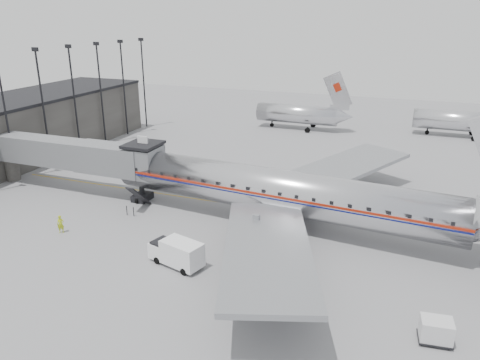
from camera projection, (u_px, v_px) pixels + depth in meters
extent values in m
plane|color=slate|center=(206.00, 226.00, 44.70)|extent=(160.00, 160.00, 0.00)
cube|color=#383633|center=(9.00, 132.00, 63.59)|extent=(12.00, 46.00, 8.00)
cube|color=gold|center=(256.00, 208.00, 48.96)|extent=(60.00, 0.15, 0.01)
cube|color=#585A5D|center=(45.00, 151.00, 53.82)|extent=(12.00, 2.80, 3.00)
cube|color=#585A5D|center=(110.00, 159.00, 50.79)|extent=(8.00, 3.00, 3.10)
cube|color=#585A5D|center=(144.00, 162.00, 49.79)|extent=(3.20, 3.60, 3.20)
cube|color=black|center=(143.00, 145.00, 49.15)|extent=(3.40, 3.80, 0.30)
cube|color=white|center=(143.00, 140.00, 48.98)|extent=(1.20, 0.15, 0.80)
cylinder|color=black|center=(142.00, 188.00, 50.52)|extent=(0.56, 0.56, 2.80)
cube|color=black|center=(142.00, 197.00, 50.88)|extent=(1.60, 2.20, 0.70)
cylinder|color=black|center=(137.00, 201.00, 50.02)|extent=(0.30, 0.60, 0.60)
cylinder|color=black|center=(147.00, 194.00, 51.77)|extent=(0.30, 0.60, 0.60)
cylinder|color=#383633|center=(12.00, 169.00, 56.66)|extent=(1.60, 1.60, 2.80)
cube|color=black|center=(139.00, 196.00, 48.10)|extent=(0.90, 3.20, 2.90)
cylinder|color=black|center=(7.00, 119.00, 54.94)|extent=(0.24, 0.24, 15.00)
cylinder|color=black|center=(44.00, 109.00, 60.22)|extent=(0.24, 0.24, 15.00)
cube|color=black|center=(35.00, 49.00, 57.68)|extent=(0.90, 0.25, 0.50)
cylinder|color=black|center=(75.00, 102.00, 65.49)|extent=(0.24, 0.24, 15.00)
cube|color=black|center=(68.00, 46.00, 62.95)|extent=(0.90, 0.25, 0.50)
cylinder|color=black|center=(101.00, 95.00, 70.76)|extent=(0.24, 0.24, 15.00)
cube|color=black|center=(96.00, 44.00, 68.22)|extent=(0.90, 0.25, 0.50)
cylinder|color=black|center=(124.00, 89.00, 76.03)|extent=(0.24, 0.24, 15.00)
cube|color=black|center=(120.00, 41.00, 73.50)|extent=(0.90, 0.25, 0.50)
cylinder|color=black|center=(144.00, 84.00, 81.30)|extent=(0.24, 0.24, 15.00)
cube|color=black|center=(141.00, 39.00, 78.77)|extent=(0.90, 0.25, 0.50)
cylinder|color=silver|center=(297.00, 114.00, 81.40)|extent=(14.00, 3.20, 3.20)
cube|color=silver|center=(338.00, 91.00, 77.62)|extent=(5.17, 0.26, 6.52)
cylinder|color=black|center=(272.00, 124.00, 83.62)|extent=(0.24, 0.24, 1.00)
cylinder|color=silver|center=(458.00, 121.00, 76.15)|extent=(14.00, 3.20, 3.20)
cylinder|color=black|center=(427.00, 131.00, 78.38)|extent=(0.24, 0.24, 1.00)
cylinder|color=silver|center=(276.00, 191.00, 44.16)|extent=(34.22, 7.14, 4.19)
cone|color=silver|center=(120.00, 164.00, 51.87)|extent=(3.75, 4.47, 4.19)
cube|color=#A11F0B|center=(276.00, 188.00, 44.07)|extent=(34.22, 7.19, 0.20)
cube|color=#0B1160|center=(276.00, 191.00, 44.16)|extent=(34.22, 7.19, 0.11)
cube|color=gray|center=(339.00, 169.00, 51.50)|extent=(14.23, 18.87, 1.34)
cube|color=gray|center=(267.00, 247.00, 34.25)|extent=(11.79, 19.16, 1.34)
cylinder|color=gray|center=(301.00, 189.00, 49.51)|extent=(4.04, 2.71, 2.38)
cylinder|color=gray|center=(256.00, 234.00, 39.54)|extent=(4.04, 2.71, 2.38)
cylinder|color=black|center=(142.00, 191.00, 51.60)|extent=(0.23, 0.23, 1.47)
cylinder|color=black|center=(308.00, 209.00, 46.60)|extent=(0.29, 0.29, 1.59)
cylinder|color=black|center=(308.00, 212.00, 46.70)|extent=(1.16, 0.49, 1.13)
cylinder|color=black|center=(287.00, 233.00, 41.62)|extent=(0.29, 0.29, 1.59)
cylinder|color=black|center=(287.00, 236.00, 41.71)|extent=(1.16, 0.49, 1.13)
cube|color=white|center=(182.00, 253.00, 37.16)|extent=(3.69, 2.66, 1.94)
cube|color=white|center=(162.00, 249.00, 38.57)|extent=(1.89, 2.08, 1.29)
cube|color=black|center=(161.00, 243.00, 38.39)|extent=(1.48, 1.80, 0.55)
cylinder|color=black|center=(157.00, 260.00, 37.99)|extent=(0.63, 0.38, 0.59)
cylinder|color=black|center=(171.00, 252.00, 39.24)|extent=(0.63, 0.38, 0.59)
cylinder|color=black|center=(184.00, 272.00, 36.34)|extent=(0.63, 0.38, 0.59)
cylinder|color=black|center=(198.00, 263.00, 37.60)|extent=(0.63, 0.38, 0.59)
cube|color=#0E1538|center=(272.00, 220.00, 44.15)|extent=(2.06, 1.75, 1.24)
cube|color=black|center=(272.00, 226.00, 44.37)|extent=(2.17, 1.86, 0.11)
cylinder|color=black|center=(265.00, 229.00, 43.95)|extent=(0.28, 0.17, 0.27)
cylinder|color=black|center=(280.00, 229.00, 43.83)|extent=(0.28, 0.17, 0.27)
cylinder|color=black|center=(265.00, 224.00, 44.95)|extent=(0.28, 0.17, 0.27)
cylinder|color=black|center=(280.00, 224.00, 44.82)|extent=(0.28, 0.17, 0.27)
cube|color=silver|center=(436.00, 329.00, 28.77)|extent=(2.05, 1.64, 1.33)
cube|color=black|center=(435.00, 339.00, 29.02)|extent=(2.16, 1.74, 0.11)
cylinder|color=black|center=(423.00, 344.00, 28.69)|extent=(0.30, 0.15, 0.29)
cylinder|color=black|center=(449.00, 348.00, 28.34)|extent=(0.30, 0.15, 0.29)
cylinder|color=black|center=(421.00, 332.00, 29.73)|extent=(0.30, 0.15, 0.29)
cylinder|color=black|center=(446.00, 336.00, 29.38)|extent=(0.30, 0.15, 0.29)
imported|color=#ACC116|center=(61.00, 224.00, 43.18)|extent=(0.74, 0.65, 1.70)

